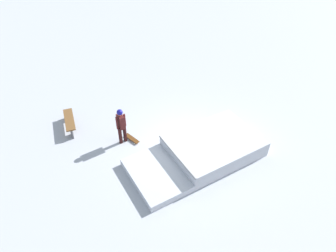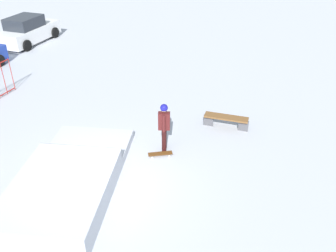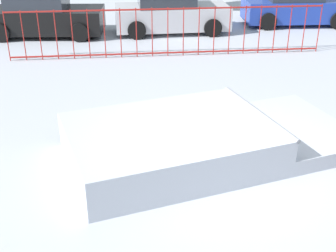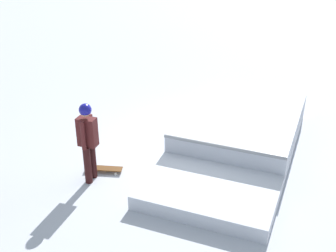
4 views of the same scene
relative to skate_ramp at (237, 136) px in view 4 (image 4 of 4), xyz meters
name	(u,v)px [view 4 (image 4 of 4)]	position (x,y,z in m)	size (l,w,h in m)	color
ground_plane	(200,148)	(0.49, -0.71, -0.32)	(60.00, 60.00, 0.00)	#B2B7C1
skate_ramp	(237,136)	(0.00, 0.00, 0.00)	(5.82, 3.65, 0.74)	silver
skater	(88,137)	(2.93, -1.92, 0.69)	(0.43, 0.43, 1.73)	black
skateboard	(104,169)	(2.56, -1.91, -0.24)	(0.55, 0.80, 0.09)	#593314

